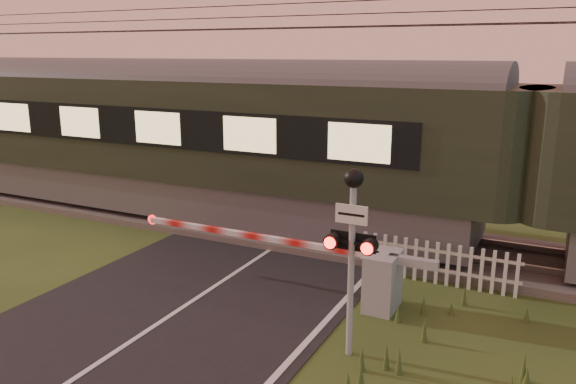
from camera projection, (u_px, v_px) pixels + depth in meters
The scene contains 8 objects.
ground at pixel (143, 335), 10.03m from camera, with size 160.00×160.00×0.00m, color #284018.
road at pixel (135, 340), 9.81m from camera, with size 6.00×140.00×0.03m.
track_bed at pixel (298, 230), 15.67m from camera, with size 140.00×3.40×0.39m.
overhead_wires at pixel (299, 19), 14.29m from camera, with size 120.00×0.62×0.62m.
train at pixel (529, 163), 12.61m from camera, with size 46.95×3.24×4.38m.
boom_gate at pixel (368, 275), 11.04m from camera, with size 6.79×0.89×1.18m.
crossing_signal at pixel (352, 230), 8.86m from camera, with size 0.81×0.34×3.17m.
picket_fence at pixel (437, 263), 12.11m from camera, with size 3.48×0.08×0.95m.
Camera 1 is at (6.34, -7.02, 4.92)m, focal length 35.00 mm.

